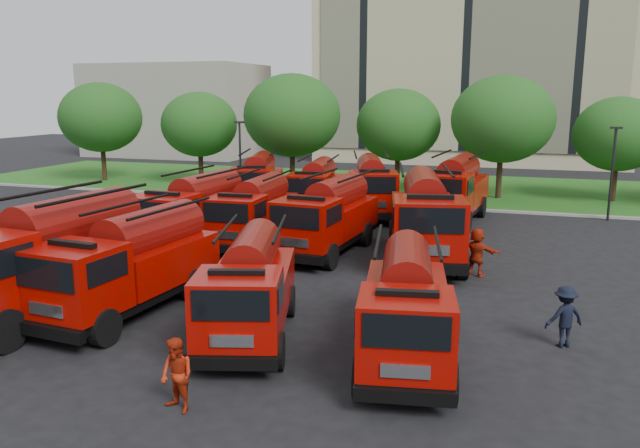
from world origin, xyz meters
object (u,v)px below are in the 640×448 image
(fire_truck_3, at_px, (406,306))
(fire_truck_10, at_px, (371,186))
(fire_truck_2, at_px, (249,287))
(fire_truck_6, at_px, (328,216))
(fire_truck_0, at_px, (48,257))
(firefighter_0, at_px, (259,356))
(fire_truck_1, at_px, (130,263))
(fire_truck_9, at_px, (316,187))
(firefighter_2, at_px, (423,339))
(firefighter_1, at_px, (179,411))
(firefighter_5, at_px, (475,275))
(fire_truck_11, at_px, (454,190))
(firefighter_3, at_px, (562,346))
(fire_truck_5, at_px, (254,211))
(fire_truck_7, at_px, (425,217))
(fire_truck_4, at_px, (194,211))
(firefighter_4, at_px, (173,266))
(fire_truck_8, at_px, (257,182))

(fire_truck_3, relative_size, fire_truck_10, 0.87)
(fire_truck_2, relative_size, fire_truck_6, 0.92)
(fire_truck_0, bearing_deg, fire_truck_3, 4.63)
(fire_truck_3, bearing_deg, firefighter_0, -174.39)
(fire_truck_1, relative_size, fire_truck_9, 1.03)
(fire_truck_1, relative_size, fire_truck_10, 0.94)
(fire_truck_2, distance_m, firefighter_2, 5.16)
(firefighter_1, distance_m, firefighter_5, 13.81)
(fire_truck_11, relative_size, firefighter_3, 4.58)
(fire_truck_3, xyz_separation_m, fire_truck_5, (-8.86, 10.61, 0.09))
(fire_truck_6, relative_size, firefighter_2, 3.83)
(fire_truck_9, bearing_deg, fire_truck_1, -99.01)
(fire_truck_2, bearing_deg, fire_truck_7, 54.55)
(fire_truck_1, distance_m, fire_truck_3, 8.96)
(fire_truck_6, xyz_separation_m, firefighter_3, (9.19, -8.01, -1.61))
(fire_truck_4, bearing_deg, firefighter_4, -74.35)
(fire_truck_11, bearing_deg, fire_truck_2, -96.35)
(fire_truck_1, xyz_separation_m, fire_truck_10, (3.58, 18.21, 0.05))
(fire_truck_2, bearing_deg, fire_truck_5, 96.77)
(fire_truck_6, bearing_deg, firefighter_3, -35.72)
(fire_truck_7, height_order, firefighter_5, fire_truck_7)
(firefighter_2, bearing_deg, firefighter_4, 57.87)
(fire_truck_6, bearing_deg, firefighter_1, -81.00)
(fire_truck_8, distance_m, firefighter_1, 24.71)
(firefighter_4, bearing_deg, fire_truck_3, -177.44)
(firefighter_0, relative_size, firefighter_3, 1.12)
(firefighter_0, relative_size, firefighter_2, 1.02)
(fire_truck_7, height_order, fire_truck_9, fire_truck_7)
(fire_truck_2, xyz_separation_m, fire_truck_8, (-7.78, 18.75, 0.18))
(fire_truck_8, distance_m, firefighter_0, 21.92)
(fire_truck_3, distance_m, firefighter_3, 4.78)
(fire_truck_3, xyz_separation_m, fire_truck_6, (-5.18, 10.16, 0.17))
(fire_truck_10, bearing_deg, fire_truck_3, -90.54)
(fire_truck_1, xyz_separation_m, firefighter_1, (4.65, -5.20, -1.60))
(fire_truck_0, relative_size, firefighter_0, 4.21)
(fire_truck_7, relative_size, fire_truck_8, 1.09)
(fire_truck_10, xyz_separation_m, fire_truck_11, (4.67, -0.62, 0.10))
(fire_truck_6, relative_size, fire_truck_11, 0.92)
(fire_truck_11, bearing_deg, fire_truck_6, -112.63)
(fire_truck_0, xyz_separation_m, fire_truck_4, (0.07, 9.21, -0.18))
(fire_truck_9, relative_size, firefighter_1, 4.15)
(firefighter_3, distance_m, firefighter_5, 6.86)
(firefighter_3, bearing_deg, fire_truck_4, -55.41)
(fire_truck_4, relative_size, fire_truck_11, 0.92)
(fire_truck_7, xyz_separation_m, firefighter_2, (1.27, -8.81, -1.79))
(fire_truck_3, bearing_deg, fire_truck_4, 130.47)
(fire_truck_10, relative_size, firefighter_2, 4.02)
(fire_truck_3, relative_size, firefighter_1, 3.94)
(fire_truck_11, xyz_separation_m, firefighter_5, (1.91, -10.12, -1.75))
(fire_truck_0, height_order, fire_truck_4, fire_truck_0)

